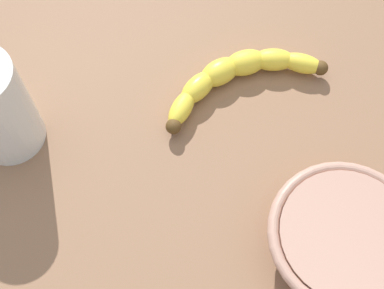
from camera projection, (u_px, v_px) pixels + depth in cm
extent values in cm
cube|color=#866044|center=(140.00, 151.00, 62.32)|extent=(120.00, 120.00, 3.00)
ellipsoid|color=yellow|center=(302.00, 63.00, 64.41)|extent=(5.25, 5.71, 2.42)
ellipsoid|color=yellow|center=(273.00, 60.00, 64.66)|extent=(4.66, 6.05, 2.82)
ellipsoid|color=yellow|center=(245.00, 63.00, 64.45)|extent=(3.77, 5.69, 3.22)
ellipsoid|color=yellow|center=(220.00, 72.00, 63.80)|extent=(4.12, 5.86, 3.22)
ellipsoid|color=yellow|center=(198.00, 88.00, 62.76)|extent=(4.92, 6.07, 2.82)
ellipsoid|color=yellow|center=(182.00, 108.00, 61.42)|extent=(5.43, 5.59, 2.42)
sphere|color=#513819|center=(321.00, 68.00, 64.09)|extent=(1.88, 1.88, 1.88)
sphere|color=#513819|center=(173.00, 124.00, 60.43)|extent=(1.88, 1.88, 1.88)
cylinder|color=tan|center=(342.00, 241.00, 53.07)|extent=(13.79, 13.79, 5.10)
torus|color=tan|center=(347.00, 235.00, 51.34)|extent=(16.19, 16.19, 1.20)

